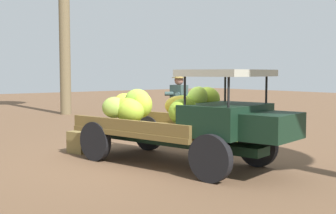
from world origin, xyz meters
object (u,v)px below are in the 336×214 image
Objects in this scene: truck at (186,117)px; wooden_crate at (80,142)px; loose_banana_bunch at (231,141)px; farmer at (179,105)px.

truck reaches higher than wooden_crate.
truck reaches higher than loose_banana_bunch.
farmer reaches higher than loose_banana_bunch.
farmer is 2.50m from wooden_crate.
farmer is 3.68× the size of wooden_crate.
truck is at bearing -67.25° from loose_banana_bunch.
wooden_crate is at bearing -115.99° from loose_banana_bunch.
farmer is 3.23× the size of loose_banana_bunch.
truck is 2.62× the size of farmer.
truck is 8.48× the size of loose_banana_bunch.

